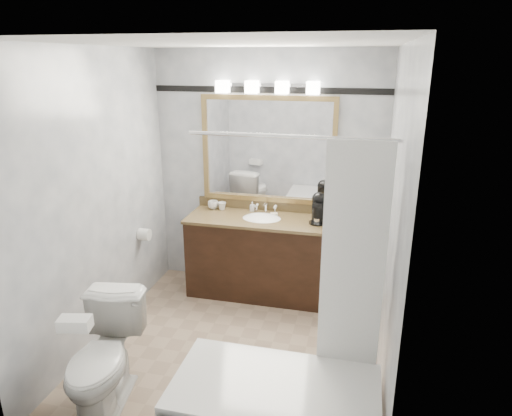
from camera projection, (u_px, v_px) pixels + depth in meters
name	position (u px, v px, depth m)	size (l,w,h in m)	color
room	(233.00, 212.00, 3.58)	(2.42, 2.62, 2.52)	tan
vanity	(262.00, 255.00, 4.77)	(1.53, 0.58, 0.97)	black
mirror	(268.00, 150.00, 4.68)	(1.40, 0.04, 1.10)	#A5844A
vanity_light_bar	(267.00, 87.00, 4.44)	(1.02, 0.14, 0.12)	silver
accent_stripe	(268.00, 90.00, 4.51)	(2.40, 0.01, 0.06)	black
bathtub	(279.00, 405.00, 2.93)	(1.30, 0.75, 1.96)	white
tp_roll	(144.00, 234.00, 4.62)	(0.12, 0.12, 0.11)	white
toilet	(104.00, 359.00, 3.19)	(0.44, 0.77, 0.79)	white
tissue_box	(75.00, 324.00, 2.83)	(0.20, 0.11, 0.08)	white
coffee_maker	(318.00, 207.00, 4.48)	(0.16, 0.20, 0.31)	black
cup_left	(213.00, 205.00, 4.92)	(0.11, 0.11, 0.09)	white
cup_right	(222.00, 206.00, 4.89)	(0.09, 0.09, 0.08)	white
soap_bottle_a	(252.00, 206.00, 4.84)	(0.05, 0.05, 0.10)	white
soap_bar	(274.00, 214.00, 4.72)	(0.07, 0.05, 0.02)	beige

